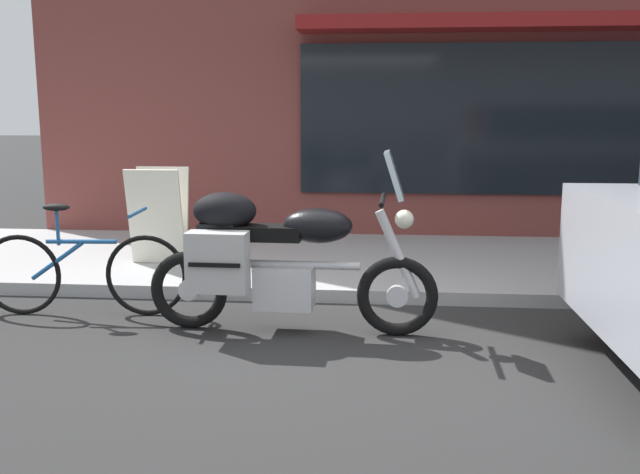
{
  "coord_description": "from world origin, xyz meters",
  "views": [
    {
      "loc": [
        0.39,
        -4.82,
        1.67
      ],
      "look_at": [
        -0.09,
        0.51,
        0.7
      ],
      "focal_mm": 39.62,
      "sensor_mm": 36.0,
      "label": 1
    }
  ],
  "objects": [
    {
      "name": "parked_bicycle",
      "position": [
        -2.04,
        0.6,
        0.37
      ],
      "size": [
        1.71,
        0.48,
        0.92
      ],
      "color": "black",
      "rests_on": "ground_plane"
    },
    {
      "name": "ground_plane",
      "position": [
        0.0,
        0.0,
        0.0
      ],
      "size": [
        80.0,
        80.0,
        0.0
      ],
      "primitive_type": "plane",
      "color": "#2A2A2A"
    },
    {
      "name": "sandwich_board_sign",
      "position": [
        -1.88,
        2.09,
        0.61
      ],
      "size": [
        0.55,
        0.42,
        0.97
      ],
      "color": "silver",
      "rests_on": "sidewalk_curb"
    },
    {
      "name": "touring_motorcycle",
      "position": [
        -0.42,
        0.28,
        0.59
      ],
      "size": [
        2.2,
        0.64,
        1.38
      ],
      "color": "black",
      "rests_on": "ground_plane"
    }
  ]
}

